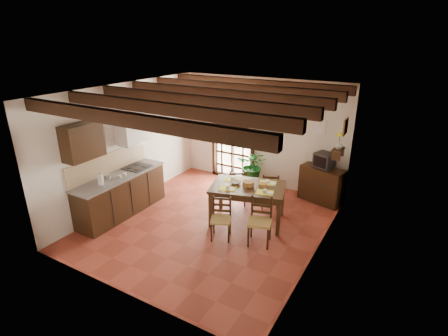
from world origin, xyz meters
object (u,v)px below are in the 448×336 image
Objects in this scene: chair_far_left at (238,193)px; sideboard at (322,185)px; crt_tv at (324,160)px; chair_near_right at (260,229)px; chair_far_right at (270,196)px; chair_near_left at (221,226)px; pendant_lamp at (252,126)px; potted_plant at (253,167)px; kitchen_counter at (121,194)px; dining_table at (248,190)px.

chair_far_left is 2.02m from sideboard.
chair_near_right is at bearing -83.24° from crt_tv.
chair_near_right reaches higher than chair_far_right.
chair_near_left is at bearing 80.57° from chair_far_left.
chair_near_left is 1.56m from chair_far_left.
chair_far_right is at bearing -122.23° from sideboard.
sideboard is at bearing 56.14° from pendant_lamp.
chair_far_left is 0.39× the size of potted_plant.
kitchen_counter is 2.69× the size of chair_near_left.
dining_table is at bearing -90.00° from pendant_lamp.
pendant_lamp is (-1.10, -1.65, 1.65)m from sideboard.
crt_tv is (0.00, -0.01, 0.62)m from sideboard.
sideboard is at bearing -161.92° from chair_far_right.
kitchen_counter is 3.27m from pendant_lamp.
chair_near_left is 0.38× the size of potted_plant.
sideboard is (0.52, 2.39, 0.14)m from chair_near_right.
kitchen_counter is 4.68m from crt_tv.
crt_tv is 2.23m from pendant_lamp.
pendant_lamp is at bearing 74.00° from dining_table.
sideboard is 1.20× the size of pendant_lamp.
chair_far_right is (0.30, 1.71, 0.00)m from chair_near_left.
chair_far_left is at bearing 82.74° from chair_near_left.
pendant_lamp is at bearing 24.47° from kitchen_counter.
chair_near_right reaches higher than chair_near_left.
potted_plant is at bearing -157.72° from crt_tv.
chair_near_left is 0.96× the size of chair_far_left.
potted_plant reaches higher than crt_tv.
chair_near_right is 1.07× the size of chair_far_left.
chair_near_left is 1.67× the size of crt_tv.
chair_near_right is 2.62m from potted_plant.
crt_tv reaches higher than sideboard.
crt_tv is at bearing 56.05° from pendant_lamp.
sideboard reaches higher than dining_table.
chair_far_right is 1.00× the size of pendant_lamp.
pendant_lamp is (0.66, -1.54, 1.51)m from potted_plant.
crt_tv is at bearing 41.60° from dining_table.
potted_plant reaches higher than chair_far_left.
sideboard is at bearing 109.15° from crt_tv.
dining_table is at bearing -107.62° from sideboard.
dining_table is at bearing -103.25° from crt_tv.
chair_far_left is 2.15m from crt_tv.
kitchen_counter is 2.58× the size of chair_far_left.
sideboard is at bearing 41.10° from chair_near_left.
chair_near_right is 2.45m from sideboard.
kitchen_counter is at bearing 162.09° from chair_near_left.
chair_near_left is 2.90m from sideboard.
kitchen_counter is 2.23× the size of sideboard.
sideboard is 2.01× the size of crt_tv.
kitchen_counter is 2.66× the size of pendant_lamp.
chair_far_right is at bearing 78.59° from pendant_lamp.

